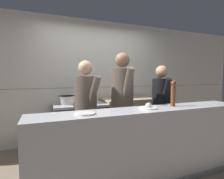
% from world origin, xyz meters
% --- Properties ---
extents(ground_plane, '(14.00, 14.00, 0.00)m').
position_xyz_m(ground_plane, '(0.00, 0.00, 0.00)').
color(ground_plane, '#7F705B').
extents(wall_back_tiled, '(8.00, 0.06, 2.60)m').
position_xyz_m(wall_back_tiled, '(0.00, 1.54, 1.30)').
color(wall_back_tiled, silver).
rests_on(wall_back_tiled, ground_plane).
extents(oven_range, '(0.97, 0.71, 0.87)m').
position_xyz_m(oven_range, '(-0.49, 1.14, 0.43)').
color(oven_range, '#38383D').
rests_on(oven_range, ground_plane).
extents(prep_counter, '(1.21, 0.65, 0.92)m').
position_xyz_m(prep_counter, '(0.62, 1.13, 0.46)').
color(prep_counter, gray).
rests_on(prep_counter, ground_plane).
extents(pass_counter, '(2.96, 0.45, 0.97)m').
position_xyz_m(pass_counter, '(0.13, -0.31, 0.48)').
color(pass_counter, '#B7BABF').
rests_on(pass_counter, ground_plane).
extents(stock_pot, '(0.33, 0.33, 0.15)m').
position_xyz_m(stock_pot, '(-0.71, 1.17, 0.95)').
color(stock_pot, beige).
rests_on(stock_pot, oven_range).
extents(sauce_pot, '(0.26, 0.26, 0.20)m').
position_xyz_m(sauce_pot, '(-0.28, 1.08, 0.97)').
color(sauce_pot, beige).
rests_on(sauce_pot, oven_range).
extents(plated_dish_main, '(0.23, 0.23, 0.02)m').
position_xyz_m(plated_dish_main, '(-0.71, -0.32, 0.98)').
color(plated_dish_main, white).
rests_on(plated_dish_main, pass_counter).
extents(plated_dish_appetiser, '(0.22, 0.22, 0.08)m').
position_xyz_m(plated_dish_appetiser, '(0.13, -0.30, 0.99)').
color(plated_dish_appetiser, white).
rests_on(plated_dish_appetiser, pass_counter).
extents(pepper_mill, '(0.07, 0.07, 0.36)m').
position_xyz_m(pepper_mill, '(0.55, -0.27, 1.16)').
color(pepper_mill, brown).
rests_on(pepper_mill, pass_counter).
extents(chef_head_cook, '(0.42, 0.70, 1.62)m').
position_xyz_m(chef_head_cook, '(-0.53, 0.38, 0.90)').
color(chef_head_cook, black).
rests_on(chef_head_cook, ground_plane).
extents(chef_sous, '(0.38, 0.77, 1.76)m').
position_xyz_m(chef_sous, '(0.06, 0.34, 0.98)').
color(chef_sous, black).
rests_on(chef_sous, ground_plane).
extents(chef_line, '(0.39, 0.69, 1.58)m').
position_xyz_m(chef_line, '(0.82, 0.34, 0.88)').
color(chef_line, black).
rests_on(chef_line, ground_plane).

